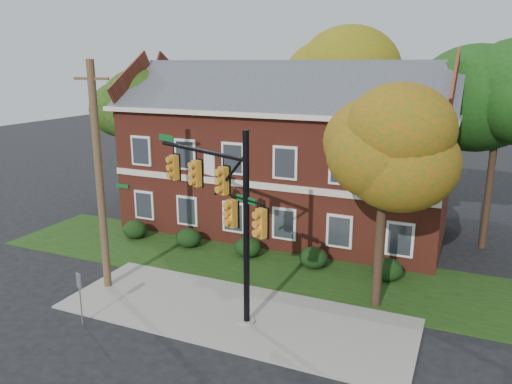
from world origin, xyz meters
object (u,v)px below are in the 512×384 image
at_px(hedge_far_right, 387,269).
at_px(utility_pole, 99,178).
at_px(tree_far_rear, 344,75).
at_px(traffic_signal, 223,201).
at_px(apartment_building, 285,145).
at_px(tree_near_right, 392,145).
at_px(hedge_far_left, 135,229).
at_px(hedge_center, 248,247).
at_px(hedge_left, 189,238).
at_px(sign_post, 80,290).
at_px(tree_left_rear, 134,111).
at_px(tree_right_rear, 508,95).
at_px(hedge_right, 314,258).

xyz_separation_m(hedge_far_right, utility_pole, (-11.21, -5.70, 4.44)).
xyz_separation_m(tree_far_rear, traffic_signal, (0.24, -18.75, -4.24)).
relative_size(apartment_building, tree_far_rear, 1.63).
distance_m(tree_near_right, tree_far_rear, 17.12).
bearing_deg(tree_near_right, hedge_far_left, 168.73).
bearing_deg(apartment_building, hedge_center, -90.00).
bearing_deg(hedge_far_left, tree_far_rear, 57.50).
distance_m(hedge_left, tree_near_right, 12.68).
relative_size(utility_pole, sign_post, 4.71).
bearing_deg(apartment_building, hedge_far_left, -143.11).
xyz_separation_m(tree_near_right, utility_pole, (-11.43, -2.87, -1.70)).
xyz_separation_m(tree_left_rear, tree_right_rear, (21.05, 1.97, 1.44)).
bearing_deg(utility_pole, tree_far_rear, 63.29).
bearing_deg(utility_pole, hedge_far_left, 105.81).
bearing_deg(tree_near_right, hedge_center, 158.58).
bearing_deg(apartment_building, tree_left_rear, -173.46).
height_order(traffic_signal, utility_pole, utility_pole).
xyz_separation_m(hedge_far_left, tree_far_rear, (8.34, 13.09, 8.32)).
relative_size(tree_left_rear, sign_post, 4.27).
distance_m(apartment_building, hedge_right, 7.73).
bearing_deg(hedge_center, apartment_building, 90.00).
distance_m(tree_far_rear, sign_post, 23.42).
bearing_deg(apartment_building, hedge_far_right, -36.89).
xyz_separation_m(apartment_building, hedge_center, (0.00, -5.25, -4.46)).
bearing_deg(traffic_signal, hedge_far_right, 70.07).
height_order(hedge_center, tree_left_rear, tree_left_rear).
bearing_deg(apartment_building, tree_near_right, -48.23).
height_order(hedge_far_left, tree_far_rear, tree_far_rear).
relative_size(hedge_center, tree_far_rear, 0.12).
bearing_deg(tree_right_rear, apartment_building, -175.67).
height_order(tree_left_rear, traffic_signal, tree_left_rear).
relative_size(apartment_building, hedge_left, 13.43).
bearing_deg(hedge_center, hedge_left, 180.00).
height_order(hedge_far_right, utility_pole, utility_pole).
bearing_deg(traffic_signal, sign_post, -122.06).
height_order(hedge_center, hedge_right, same).
bearing_deg(sign_post, tree_right_rear, 64.70).
bearing_deg(tree_near_right, utility_pole, -165.91).
height_order(hedge_right, sign_post, sign_post).
xyz_separation_m(apartment_building, tree_far_rear, (1.34, 7.84, 3.86)).
bearing_deg(hedge_center, hedge_right, 0.00).
height_order(hedge_center, hedge_far_right, same).
relative_size(hedge_left, hedge_right, 1.00).
bearing_deg(hedge_far_right, tree_right_rear, 54.77).
xyz_separation_m(tree_right_rear, tree_far_rear, (-9.97, 6.98, 0.72)).
xyz_separation_m(apartment_building, tree_near_right, (7.22, -8.09, 1.68)).
bearing_deg(utility_pole, tree_right_rear, 27.01).
bearing_deg(tree_left_rear, hedge_far_left, -56.58).
bearing_deg(hedge_left, traffic_signal, -48.07).
xyz_separation_m(apartment_building, utility_pole, (-4.21, -10.96, -0.02)).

